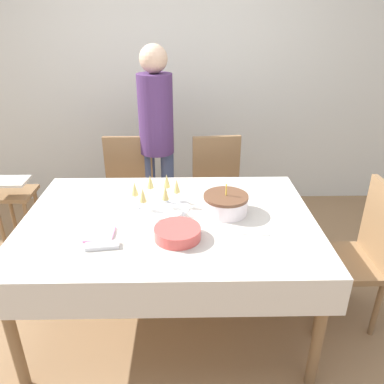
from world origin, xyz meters
TOP-DOWN VIEW (x-y plane):
  - ground_plane at (0.00, 0.00)m, footprint 12.00×12.00m
  - wall_back at (0.00, 1.84)m, footprint 8.00×0.05m
  - dining_table at (0.00, 0.00)m, footprint 1.70×1.18m
  - dining_chair_far_left at (-0.38, 0.91)m, footprint 0.42×0.42m
  - dining_chair_far_right at (0.37, 0.91)m, footprint 0.45×0.45m
  - dining_chair_right_end at (1.17, 0.00)m, footprint 0.42×0.42m
  - birthday_cake at (0.34, 0.05)m, footprint 0.27×0.27m
  - champagne_tray at (-0.07, 0.13)m, footprint 0.37×0.37m
  - plate_stack_main at (0.06, -0.23)m, footprint 0.25×0.25m
  - plate_stack_dessert at (-0.02, 0.00)m, footprint 0.19×0.19m
  - cake_knife at (0.41, -0.19)m, footprint 0.30×0.05m
  - fork_pile at (-0.33, -0.31)m, footprint 0.18×0.08m
  - napkin_pile at (-0.36, -0.19)m, footprint 0.15×0.15m
  - person_standing at (-0.13, 1.05)m, footprint 0.28×0.28m
  - high_chair at (-1.26, 0.76)m, footprint 0.33×0.35m

SIDE VIEW (x-z plane):
  - ground_plane at x=0.00m, z-range 0.00..0.00m
  - high_chair at x=-1.26m, z-range 0.13..0.84m
  - dining_chair_far_left at x=-0.38m, z-range 0.04..0.98m
  - dining_chair_far_right at x=0.37m, z-range 0.04..0.98m
  - dining_chair_right_end at x=1.17m, z-range 0.04..0.98m
  - dining_table at x=0.00m, z-range 0.28..1.04m
  - cake_knife at x=0.41m, z-range 0.76..0.76m
  - napkin_pile at x=-0.36m, z-range 0.76..0.77m
  - fork_pile at x=-0.33m, z-range 0.76..0.78m
  - plate_stack_dessert at x=-0.02m, z-range 0.76..0.80m
  - plate_stack_main at x=0.06m, z-range 0.76..0.82m
  - birthday_cake at x=0.34m, z-range 0.72..0.91m
  - champagne_tray at x=-0.07m, z-range 0.74..0.92m
  - person_standing at x=-0.13m, z-range 0.17..1.82m
  - wall_back at x=0.00m, z-range 0.00..2.70m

